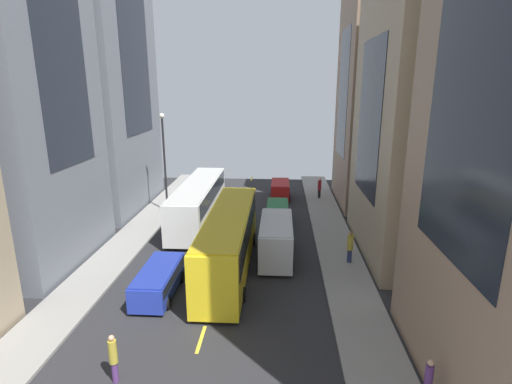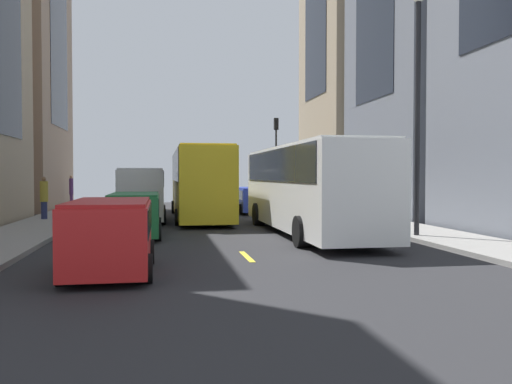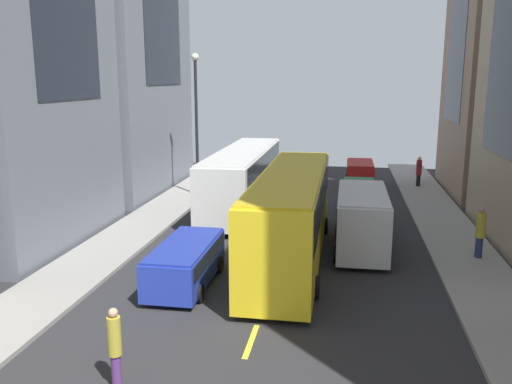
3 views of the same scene
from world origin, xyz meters
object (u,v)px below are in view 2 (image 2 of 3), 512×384
at_px(car_red_1, 110,231).
at_px(pedestrian_crossing_near, 233,192).
at_px(streetcar_yellow, 199,178).
at_px(delivery_van_white, 142,191).
at_px(pedestrian_crossing_mid, 44,197).
at_px(car_blue_2, 252,198).
at_px(car_green_0, 135,211).
at_px(pedestrian_walking_far, 71,189).
at_px(city_bus_white, 307,182).
at_px(traffic_light_near_corner, 276,145).

bearing_deg(car_red_1, pedestrian_crossing_near, -103.58).
bearing_deg(pedestrian_crossing_near, streetcar_yellow, -120.34).
bearing_deg(delivery_van_white, pedestrian_crossing_mid, -6.90).
bearing_deg(pedestrian_crossing_near, delivery_van_white, -130.38).
bearing_deg(pedestrian_crossing_mid, car_blue_2, 5.75).
distance_m(delivery_van_white, pedestrian_crossing_near, 13.06).
height_order(streetcar_yellow, pedestrian_crossing_mid, streetcar_yellow).
bearing_deg(car_green_0, pedestrian_walking_far, -74.93).
bearing_deg(pedestrian_crossing_near, pedestrian_crossing_mid, -147.02).
height_order(streetcar_yellow, pedestrian_crossing_near, streetcar_yellow).
height_order(city_bus_white, streetcar_yellow, streetcar_yellow).
distance_m(pedestrian_walking_far, pedestrian_crossing_mid, 12.02).
relative_size(delivery_van_white, pedestrian_crossing_near, 2.81).
bearing_deg(delivery_van_white, car_red_1, 89.05).
relative_size(city_bus_white, car_green_0, 2.90).
xyz_separation_m(car_blue_2, pedestrian_crossing_mid, (10.94, 4.44, 0.32)).
distance_m(car_green_0, pedestrian_walking_far, 20.13).
height_order(car_green_0, car_red_1, car_red_1).
height_order(car_green_0, car_blue_2, car_green_0).
relative_size(city_bus_white, pedestrian_crossing_mid, 6.09).
bearing_deg(pedestrian_walking_far, traffic_light_near_corner, 0.79).
height_order(delivery_van_white, pedestrian_crossing_mid, delivery_van_white).
xyz_separation_m(delivery_van_white, pedestrian_crossing_mid, (4.65, -0.56, -0.28)).
distance_m(city_bus_white, streetcar_yellow, 9.01).
bearing_deg(car_blue_2, streetcar_yellow, 45.48).
height_order(delivery_van_white, pedestrian_walking_far, delivery_van_white).
xyz_separation_m(car_blue_2, pedestrian_walking_far, (11.55, -7.56, 0.38)).
bearing_deg(car_blue_2, city_bus_white, 90.71).
distance_m(streetcar_yellow, pedestrian_crossing_mid, 7.63).
xyz_separation_m(city_bus_white, car_green_0, (6.46, 0.13, -1.06)).
bearing_deg(car_green_0, car_blue_2, -118.02).
height_order(city_bus_white, delivery_van_white, city_bus_white).
bearing_deg(streetcar_yellow, delivery_van_white, 28.11).
height_order(car_blue_2, traffic_light_near_corner, traffic_light_near_corner).
relative_size(car_red_1, pedestrian_crossing_mid, 1.95).
bearing_deg(streetcar_yellow, car_red_1, 78.89).
height_order(car_red_1, pedestrian_crossing_mid, pedestrian_crossing_mid).
bearing_deg(streetcar_yellow, pedestrian_crossing_near, -107.35).
bearing_deg(pedestrian_crossing_mid, streetcar_yellow, -9.04).
bearing_deg(delivery_van_white, traffic_light_near_corner, -124.34).
xyz_separation_m(car_red_1, pedestrian_walking_far, (5.03, -26.81, 0.29)).
relative_size(delivery_van_white, traffic_light_near_corner, 0.87).
relative_size(city_bus_white, streetcar_yellow, 1.00).
bearing_deg(city_bus_white, delivery_van_white, -46.36).
distance_m(city_bus_white, car_blue_2, 11.80).
xyz_separation_m(city_bus_white, streetcar_yellow, (3.57, -8.27, 0.11)).
bearing_deg(car_blue_2, car_red_1, 71.30).
bearing_deg(pedestrian_walking_far, city_bus_white, -64.13).
distance_m(streetcar_yellow, car_red_1, 16.12).
xyz_separation_m(city_bus_white, pedestrian_walking_far, (11.69, -19.30, -0.72)).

